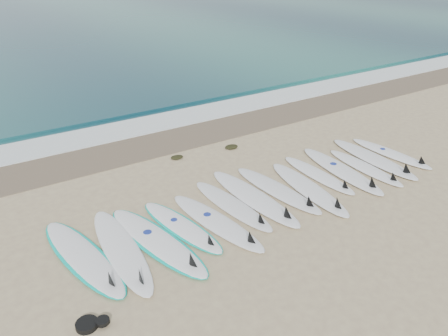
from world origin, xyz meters
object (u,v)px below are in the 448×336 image
surfboard_13 (392,154)px  leash_coil (90,324)px  surfboard_7 (279,190)px  surfboard_0 (84,257)px

surfboard_13 → leash_coil: bearing=-173.3°
surfboard_13 → leash_coil: size_ratio=5.24×
surfboard_7 → surfboard_13: 3.73m
leash_coil → surfboard_13: bearing=9.5°
surfboard_0 → leash_coil: 1.59m
surfboard_0 → leash_coil: size_ratio=6.21×
surfboard_13 → leash_coil: (-8.43, -1.42, -0.00)m
surfboard_7 → surfboard_0: bearing=175.4°
surfboard_7 → leash_coil: size_ratio=5.79×
surfboard_13 → leash_coil: surfboard_13 is taller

